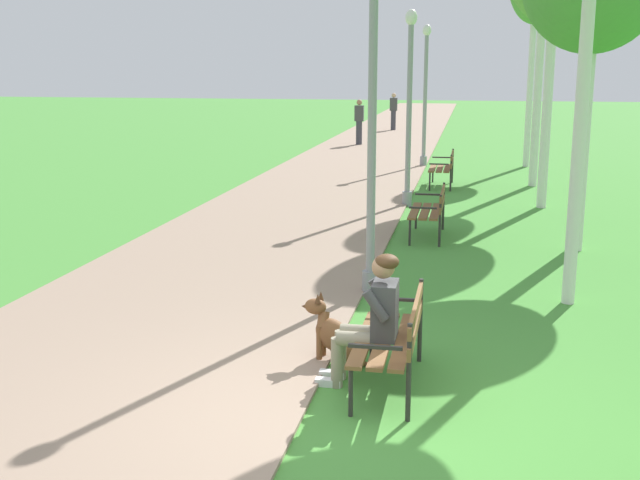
{
  "coord_description": "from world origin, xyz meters",
  "views": [
    {
      "loc": [
        1.05,
        -5.96,
        2.9
      ],
      "look_at": [
        -0.64,
        2.85,
        0.9
      ],
      "focal_mm": 44.45,
      "sensor_mm": 36.0,
      "label": 1
    }
  ],
  "objects_px": {
    "park_bench_far": "(444,166)",
    "person_seated_on_near_bench": "(373,315)",
    "park_bench_near": "(395,334)",
    "lamp_post_mid": "(409,106)",
    "dog_brown": "(338,338)",
    "park_bench_mid": "(431,208)",
    "lamp_post_near": "(372,112)",
    "lamp_post_far": "(425,94)",
    "pedestrian_further_distant": "(393,112)",
    "pedestrian_distant": "(359,122)"
  },
  "relations": [
    {
      "from": "person_seated_on_near_bench",
      "to": "park_bench_far",
      "type": "bearing_deg",
      "value": 89.2
    },
    {
      "from": "park_bench_near",
      "to": "park_bench_mid",
      "type": "bearing_deg",
      "value": 90.27
    },
    {
      "from": "person_seated_on_near_bench",
      "to": "park_bench_near",
      "type": "bearing_deg",
      "value": -1.24
    },
    {
      "from": "lamp_post_mid",
      "to": "lamp_post_far",
      "type": "height_order",
      "value": "lamp_post_far"
    },
    {
      "from": "park_bench_near",
      "to": "dog_brown",
      "type": "bearing_deg",
      "value": 141.01
    },
    {
      "from": "park_bench_far",
      "to": "person_seated_on_near_bench",
      "type": "height_order",
      "value": "person_seated_on_near_bench"
    },
    {
      "from": "park_bench_near",
      "to": "dog_brown",
      "type": "height_order",
      "value": "park_bench_near"
    },
    {
      "from": "park_bench_near",
      "to": "lamp_post_near",
      "type": "relative_size",
      "value": 0.33
    },
    {
      "from": "person_seated_on_near_bench",
      "to": "pedestrian_distant",
      "type": "xyz_separation_m",
      "value": [
        -3.24,
        21.75,
        0.16
      ]
    },
    {
      "from": "park_bench_near",
      "to": "lamp_post_far",
      "type": "bearing_deg",
      "value": 92.71
    },
    {
      "from": "park_bench_mid",
      "to": "dog_brown",
      "type": "relative_size",
      "value": 1.81
    },
    {
      "from": "park_bench_mid",
      "to": "person_seated_on_near_bench",
      "type": "relative_size",
      "value": 1.2
    },
    {
      "from": "park_bench_mid",
      "to": "dog_brown",
      "type": "bearing_deg",
      "value": -95.45
    },
    {
      "from": "lamp_post_far",
      "to": "dog_brown",
      "type": "bearing_deg",
      "value": -89.42
    },
    {
      "from": "park_bench_near",
      "to": "dog_brown",
      "type": "relative_size",
      "value": 1.81
    },
    {
      "from": "park_bench_mid",
      "to": "pedestrian_distant",
      "type": "relative_size",
      "value": 0.91
    },
    {
      "from": "dog_brown",
      "to": "lamp_post_far",
      "type": "bearing_deg",
      "value": 90.58
    },
    {
      "from": "dog_brown",
      "to": "lamp_post_far",
      "type": "height_order",
      "value": "lamp_post_far"
    },
    {
      "from": "park_bench_mid",
      "to": "lamp_post_mid",
      "type": "bearing_deg",
      "value": 102.17
    },
    {
      "from": "park_bench_near",
      "to": "park_bench_far",
      "type": "relative_size",
      "value": 1.0
    },
    {
      "from": "lamp_post_mid",
      "to": "lamp_post_far",
      "type": "xyz_separation_m",
      "value": [
        -0.08,
        6.57,
        0.01
      ]
    },
    {
      "from": "pedestrian_further_distant",
      "to": "pedestrian_distant",
      "type": "bearing_deg",
      "value": -94.85
    },
    {
      "from": "lamp_post_mid",
      "to": "pedestrian_distant",
      "type": "distance_m",
      "value": 12.56
    },
    {
      "from": "lamp_post_far",
      "to": "pedestrian_further_distant",
      "type": "distance_m",
      "value": 12.57
    },
    {
      "from": "lamp_post_mid",
      "to": "lamp_post_near",
      "type": "bearing_deg",
      "value": -89.36
    },
    {
      "from": "pedestrian_distant",
      "to": "park_bench_mid",
      "type": "bearing_deg",
      "value": -77.35
    },
    {
      "from": "lamp_post_far",
      "to": "park_bench_mid",
      "type": "bearing_deg",
      "value": -85.63
    },
    {
      "from": "dog_brown",
      "to": "park_bench_far",
      "type": "bearing_deg",
      "value": 87.24
    },
    {
      "from": "dog_brown",
      "to": "pedestrian_further_distant",
      "type": "xyz_separation_m",
      "value": [
        -2.27,
        27.97,
        0.58
      ]
    },
    {
      "from": "park_bench_near",
      "to": "pedestrian_distant",
      "type": "height_order",
      "value": "pedestrian_distant"
    },
    {
      "from": "park_bench_mid",
      "to": "pedestrian_further_distant",
      "type": "distance_m",
      "value": 22.12
    },
    {
      "from": "park_bench_mid",
      "to": "dog_brown",
      "type": "height_order",
      "value": "park_bench_mid"
    },
    {
      "from": "lamp_post_mid",
      "to": "pedestrian_further_distant",
      "type": "bearing_deg",
      "value": 96.62
    },
    {
      "from": "lamp_post_mid",
      "to": "lamp_post_far",
      "type": "distance_m",
      "value": 6.57
    },
    {
      "from": "person_seated_on_near_bench",
      "to": "lamp_post_near",
      "type": "bearing_deg",
      "value": 97.75
    },
    {
      "from": "lamp_post_far",
      "to": "pedestrian_distant",
      "type": "relative_size",
      "value": 2.41
    },
    {
      "from": "park_bench_near",
      "to": "person_seated_on_near_bench",
      "type": "xyz_separation_m",
      "value": [
        -0.21,
        0.0,
        0.17
      ]
    },
    {
      "from": "park_bench_near",
      "to": "dog_brown",
      "type": "distance_m",
      "value": 0.82
    },
    {
      "from": "park_bench_far",
      "to": "dog_brown",
      "type": "relative_size",
      "value": 1.81
    },
    {
      "from": "park_bench_far",
      "to": "lamp_post_near",
      "type": "distance_m",
      "value": 9.57
    },
    {
      "from": "park_bench_near",
      "to": "park_bench_far",
      "type": "height_order",
      "value": "same"
    },
    {
      "from": "dog_brown",
      "to": "park_bench_near",
      "type": "bearing_deg",
      "value": -38.99
    },
    {
      "from": "park_bench_mid",
      "to": "pedestrian_distant",
      "type": "distance_m",
      "value": 15.61
    },
    {
      "from": "lamp_post_near",
      "to": "lamp_post_far",
      "type": "relative_size",
      "value": 1.13
    },
    {
      "from": "pedestrian_distant",
      "to": "dog_brown",
      "type": "bearing_deg",
      "value": -82.39
    },
    {
      "from": "park_bench_near",
      "to": "lamp_post_mid",
      "type": "relative_size",
      "value": 0.38
    },
    {
      "from": "park_bench_mid",
      "to": "pedestrian_distant",
      "type": "bearing_deg",
      "value": 102.65
    },
    {
      "from": "lamp_post_near",
      "to": "lamp_post_mid",
      "type": "bearing_deg",
      "value": 90.64
    },
    {
      "from": "park_bench_mid",
      "to": "pedestrian_further_distant",
      "type": "bearing_deg",
      "value": 97.4
    },
    {
      "from": "dog_brown",
      "to": "lamp_post_mid",
      "type": "distance_m",
      "value": 9.25
    }
  ]
}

